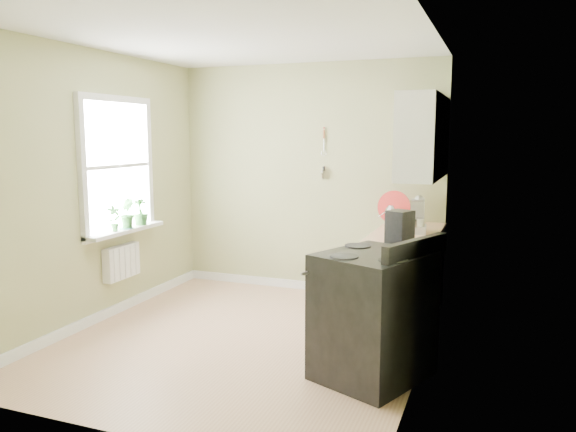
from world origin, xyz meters
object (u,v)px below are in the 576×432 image
(stove, at_px, (373,315))
(kettle, at_px, (390,215))
(stand_mixer, at_px, (417,217))
(coffee_maker, at_px, (399,230))

(stove, bearing_deg, kettle, 96.94)
(stand_mixer, bearing_deg, stove, -94.45)
(stand_mixer, xyz_separation_m, coffee_maker, (-0.05, -0.78, -0.00))
(stand_mixer, relative_size, coffee_maker, 1.14)
(stove, distance_m, coffee_maker, 0.89)
(kettle, bearing_deg, stove, -83.06)
(stove, height_order, kettle, kettle)
(kettle, bearing_deg, coffee_maker, -76.03)
(stove, bearing_deg, stand_mixer, 85.55)
(stove, bearing_deg, coffee_maker, 84.40)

